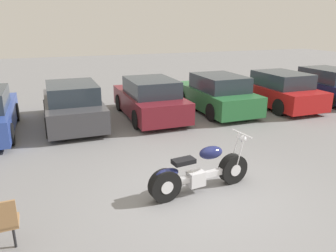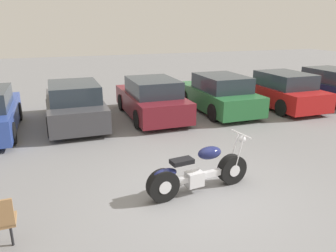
{
  "view_description": "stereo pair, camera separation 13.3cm",
  "coord_description": "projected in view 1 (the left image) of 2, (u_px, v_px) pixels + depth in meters",
  "views": [
    {
      "loc": [
        -2.71,
        -5.19,
        3.28
      ],
      "look_at": [
        0.01,
        1.99,
        0.85
      ],
      "focal_mm": 35.0,
      "sensor_mm": 36.0,
      "label": 1
    },
    {
      "loc": [
        -2.59,
        -5.23,
        3.28
      ],
      "look_at": [
        0.01,
        1.99,
        0.85
      ],
      "focal_mm": 35.0,
      "sensor_mm": 36.0,
      "label": 2
    }
  ],
  "objects": [
    {
      "name": "ground_plane",
      "position": [
        203.0,
        195.0,
        6.53
      ],
      "size": [
        60.0,
        60.0,
        0.0
      ],
      "primitive_type": "plane",
      "color": "slate"
    },
    {
      "name": "motorcycle",
      "position": [
        199.0,
        173.0,
        6.55
      ],
      "size": [
        2.27,
        0.67,
        1.09
      ],
      "color": "black",
      "rests_on": "ground_plane"
    },
    {
      "name": "parked_car_dark_grey",
      "position": [
        73.0,
        105.0,
        10.89
      ],
      "size": [
        1.83,
        4.05,
        1.42
      ],
      "color": "#3D3D42",
      "rests_on": "ground_plane"
    },
    {
      "name": "parked_car_maroon",
      "position": [
        150.0,
        99.0,
        11.73
      ],
      "size": [
        1.83,
        4.05,
        1.42
      ],
      "color": "maroon",
      "rests_on": "ground_plane"
    },
    {
      "name": "parked_car_green",
      "position": [
        217.0,
        94.0,
        12.56
      ],
      "size": [
        1.83,
        4.05,
        1.42
      ],
      "color": "#286B38",
      "rests_on": "ground_plane"
    },
    {
      "name": "parked_car_red",
      "position": [
        278.0,
        90.0,
        13.25
      ],
      "size": [
        1.83,
        4.05,
        1.42
      ],
      "color": "red",
      "rests_on": "ground_plane"
    },
    {
      "name": "parked_car_navy",
      "position": [
        324.0,
        85.0,
        14.35
      ],
      "size": [
        1.83,
        4.05,
        1.42
      ],
      "color": "#19234C",
      "rests_on": "ground_plane"
    }
  ]
}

